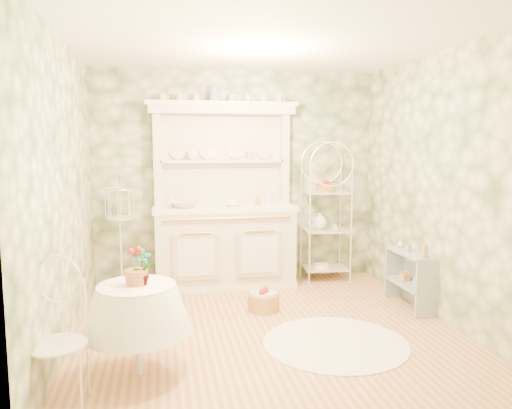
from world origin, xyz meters
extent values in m
plane|color=tan|center=(0.00, 0.00, 0.00)|extent=(3.60, 3.60, 0.00)
plane|color=white|center=(0.00, 0.00, 2.70)|extent=(3.60, 3.60, 0.00)
plane|color=beige|center=(-1.80, 0.00, 1.35)|extent=(3.60, 3.60, 0.00)
plane|color=beige|center=(1.80, 0.00, 1.35)|extent=(3.60, 3.60, 0.00)
plane|color=beige|center=(0.00, 1.80, 1.35)|extent=(3.60, 3.60, 0.00)
plane|color=beige|center=(0.00, -1.80, 1.35)|extent=(3.60, 3.60, 0.00)
cube|color=silver|center=(-0.20, 1.52, 1.15)|extent=(1.87, 0.61, 2.29)
cube|color=white|center=(1.13, 1.57, 0.85)|extent=(0.56, 0.42, 1.70)
cube|color=#96A6B7|center=(1.68, 0.32, 0.31)|extent=(0.34, 0.74, 0.61)
cylinder|color=white|center=(-1.17, -0.75, 0.38)|extent=(0.88, 0.88, 0.76)
cube|color=white|center=(-1.68, -1.18, 0.46)|extent=(0.54, 0.54, 0.92)
cube|color=white|center=(-1.45, 1.44, 0.77)|extent=(0.40, 0.40, 1.53)
cylinder|color=#B18947|center=(0.08, 0.51, 0.12)|extent=(0.44, 0.44, 0.23)
cylinder|color=white|center=(0.54, -0.48, 0.01)|extent=(1.47, 1.47, 0.01)
imported|color=white|center=(-0.69, 1.46, 1.02)|extent=(0.37, 0.37, 0.07)
imported|color=white|center=(-0.10, 1.50, 1.02)|extent=(0.27, 0.27, 0.07)
imported|color=white|center=(-0.58, 1.68, 1.61)|extent=(0.14, 0.14, 0.11)
imported|color=white|center=(0.15, 1.68, 1.61)|extent=(0.11, 0.11, 0.10)
imported|color=#3F7238|center=(-1.12, -0.77, 0.85)|extent=(0.16, 0.12, 0.28)
imported|color=#CA8840|center=(1.68, 0.05, 0.68)|extent=(0.08, 0.08, 0.17)
imported|color=#7A90C1|center=(1.66, 0.35, 0.65)|extent=(0.06, 0.06, 0.10)
imported|color=silver|center=(1.68, 0.58, 0.65)|extent=(0.08, 0.08, 0.09)
camera|label=1|loc=(-0.97, -4.55, 1.79)|focal=35.00mm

